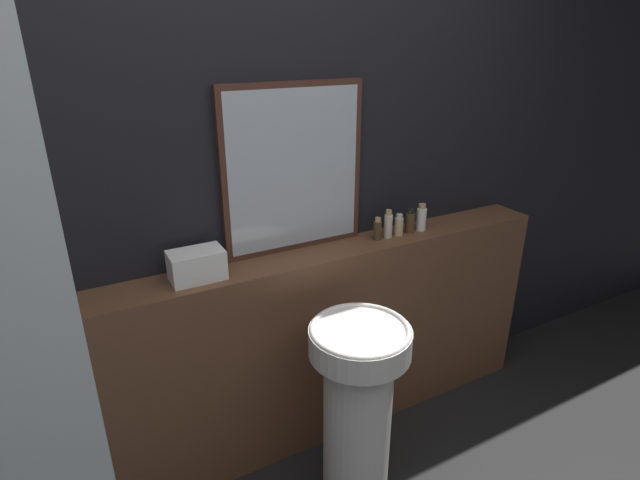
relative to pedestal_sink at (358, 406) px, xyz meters
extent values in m
cube|color=black|center=(-0.08, 0.58, 0.77)|extent=(8.00, 0.06, 2.50)
cube|color=brown|center=(-0.08, 0.43, 0.01)|extent=(2.70, 0.22, 0.99)
cylinder|color=silver|center=(0.00, 0.00, -0.11)|extent=(0.28, 0.28, 0.74)
cylinder|color=silver|center=(0.00, 0.00, 0.31)|extent=(0.40, 0.40, 0.11)
torus|color=silver|center=(0.00, 0.00, 0.37)|extent=(0.39, 0.39, 0.02)
cube|color=#47281E|center=(-0.02, 0.53, 0.87)|extent=(0.65, 0.03, 0.73)
cube|color=#B2BCC6|center=(-0.02, 0.52, 0.87)|extent=(0.60, 0.02, 0.68)
cube|color=white|center=(-0.49, 0.43, 0.57)|extent=(0.21, 0.13, 0.12)
cylinder|color=#4C3823|center=(0.37, 0.43, 0.55)|extent=(0.04, 0.04, 0.09)
cylinder|color=tan|center=(0.37, 0.43, 0.61)|extent=(0.03, 0.03, 0.02)
cylinder|color=beige|center=(0.43, 0.43, 0.56)|extent=(0.04, 0.04, 0.11)
cylinder|color=tan|center=(0.43, 0.43, 0.63)|extent=(0.03, 0.03, 0.02)
cylinder|color=#C6B284|center=(0.49, 0.43, 0.55)|extent=(0.04, 0.04, 0.09)
cylinder|color=silver|center=(0.49, 0.43, 0.60)|extent=(0.03, 0.03, 0.02)
cylinder|color=#4C3823|center=(0.56, 0.43, 0.56)|extent=(0.05, 0.05, 0.10)
cylinder|color=black|center=(0.56, 0.43, 0.62)|extent=(0.03, 0.03, 0.02)
cylinder|color=white|center=(0.63, 0.43, 0.56)|extent=(0.05, 0.05, 0.11)
cylinder|color=tan|center=(0.63, 0.43, 0.63)|extent=(0.03, 0.03, 0.02)
camera|label=1|loc=(-0.91, -1.35, 1.41)|focal=28.00mm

